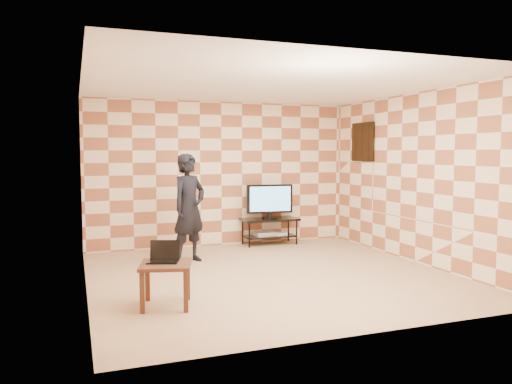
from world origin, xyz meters
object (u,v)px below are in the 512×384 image
Objects in this scene: tv_stand at (270,225)px; person at (189,208)px; side_table at (166,271)px; tv at (270,200)px.

tv_stand is 2.09m from person.
side_table is at bearing -139.94° from person.
tv_stand is at bearing 51.52° from side_table.
person reaches higher than tv_stand.
person is at bearing 70.98° from side_table.
tv_stand is 1.21× the size of tv.
side_table is (-2.53, -3.18, 0.04)m from tv_stand.
tv is at bearing -1.98° from person.
side_table is 2.37m from person.
tv_stand is 4.07m from side_table.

